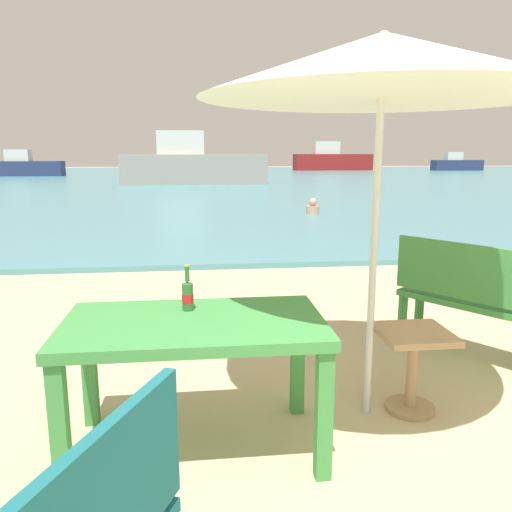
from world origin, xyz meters
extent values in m
plane|color=#C6B287|center=(0.00, 0.00, 0.00)|extent=(120.00, 120.00, 0.00)
cube|color=teal|center=(0.00, 30.00, 0.04)|extent=(120.00, 50.00, 0.08)
cube|color=#3D8C42|center=(-1.23, 0.56, 0.73)|extent=(1.40, 0.80, 0.06)
cube|color=#3D8C42|center=(-1.87, 0.22, 0.35)|extent=(0.08, 0.08, 0.70)
cube|color=#3D8C42|center=(-0.59, 0.22, 0.35)|extent=(0.08, 0.08, 0.70)
cube|color=#3D8C42|center=(-1.87, 0.90, 0.35)|extent=(0.08, 0.08, 0.70)
cube|color=#3D8C42|center=(-0.59, 0.90, 0.35)|extent=(0.08, 0.08, 0.70)
cylinder|color=#2D662D|center=(-1.27, 0.73, 0.84)|extent=(0.06, 0.06, 0.16)
cone|color=#2D662D|center=(-1.27, 0.73, 0.92)|extent=(0.06, 0.06, 0.03)
cylinder|color=#2D662D|center=(-1.27, 0.73, 0.97)|extent=(0.03, 0.03, 0.09)
cylinder|color=red|center=(-1.27, 0.73, 0.83)|extent=(0.07, 0.07, 0.05)
cylinder|color=gold|center=(-1.27, 0.73, 1.02)|extent=(0.03, 0.03, 0.01)
cylinder|color=silver|center=(-0.15, 0.84, 1.15)|extent=(0.04, 0.04, 2.30)
cone|color=white|center=(-0.15, 0.84, 2.12)|extent=(2.10, 2.10, 0.36)
cube|color=tan|center=(0.14, 0.84, 0.52)|extent=(0.44, 0.44, 0.04)
cylinder|color=tan|center=(0.14, 0.84, 0.25)|extent=(0.07, 0.07, 0.50)
cylinder|color=tan|center=(0.14, 0.84, 0.01)|extent=(0.32, 0.32, 0.03)
cube|color=#3D8C42|center=(1.00, 1.65, 0.45)|extent=(0.99, 1.18, 0.05)
cube|color=#3D8C42|center=(0.87, 1.55, 0.73)|extent=(0.73, 1.00, 0.44)
cube|color=#3D8C42|center=(0.79, 2.17, 0.21)|extent=(0.06, 0.06, 0.42)
cube|color=#3D8C42|center=(0.56, 2.01, 0.21)|extent=(0.06, 0.06, 0.42)
cylinder|color=tan|center=(1.77, 10.83, 0.18)|extent=(0.34, 0.34, 0.20)
sphere|color=tan|center=(1.77, 10.83, 0.39)|extent=(0.21, 0.21, 0.21)
cube|color=navy|center=(22.12, 41.90, 0.54)|extent=(4.47, 1.22, 0.91)
cube|color=silver|center=(21.72, 41.90, 1.35)|extent=(1.42, 0.91, 0.71)
cube|color=maroon|center=(11.12, 43.82, 0.80)|extent=(7.03, 1.92, 1.44)
cube|color=silver|center=(10.48, 43.82, 2.08)|extent=(2.24, 1.44, 1.12)
cube|color=gray|center=(-1.32, 24.14, 0.82)|extent=(7.22, 1.97, 1.48)
cube|color=silver|center=(-1.98, 24.14, 2.13)|extent=(2.30, 1.48, 1.15)
cube|color=navy|center=(-12.82, 34.65, 0.58)|extent=(4.89, 1.33, 1.00)
cube|color=silver|center=(-13.26, 34.65, 1.47)|extent=(1.55, 1.00, 0.78)
camera|label=1|loc=(-1.20, -2.06, 1.64)|focal=35.53mm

